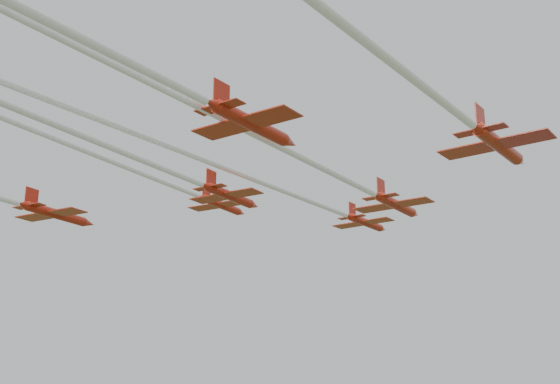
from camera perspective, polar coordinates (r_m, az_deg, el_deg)
The scene contains 6 objects.
jet_lead at distance 79.74m, azimuth 0.55°, elevation -0.01°, with size 8.45×65.57×2.47m.
jet_row2_left at distance 77.03m, azimuth -11.46°, elevation 1.61°, with size 7.96×59.28×2.37m.
jet_row2_right at distance 67.06m, azimuth 4.23°, elevation 1.57°, with size 8.82×57.68×2.63m.
jet_row3_mid at distance 61.80m, azimuth -12.49°, elevation 3.11°, with size 7.93×59.02×2.37m.
jet_row3_right at distance 52.60m, azimuth 13.33°, elevation 6.98°, with size 9.46×50.21×2.80m.
jet_row4_right at distance 46.18m, azimuth -11.76°, elevation 10.10°, with size 8.99×53.33×2.67m.
Camera 1 is at (35.96, -63.13, 31.83)m, focal length 45.00 mm.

